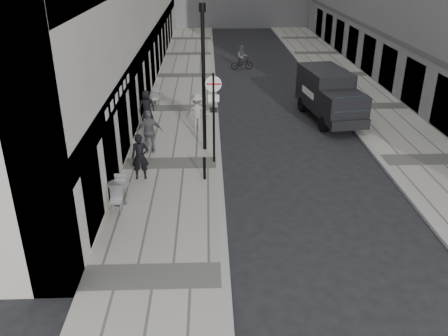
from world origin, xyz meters
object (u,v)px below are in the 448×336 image
Objects in this scene: lamppost at (203,72)px; cyclist at (242,60)px; walking_man at (140,157)px; panel_van at (329,93)px; sign_post at (214,107)px.

lamppost reaches higher than cyclist.
walking_man is 19.59m from cyclist.
walking_man is at bearing -113.18° from cyclist.
walking_man is 11.59m from panel_van.
sign_post is (2.90, 1.52, 1.52)m from walking_man.
lamppost is 8.13m from panel_van.
lamppost is at bearing 45.11° from walking_man.
cyclist is at bearing 80.10° from lamppost.
sign_post is at bearing -105.37° from cyclist.
panel_van is (9.07, 7.20, 0.40)m from walking_man.
lamppost is at bearing 108.83° from sign_post.
panel_van is at bearing 32.88° from lamppost.
walking_man is at bearing -149.13° from sign_post.
cyclist is at bearing 100.24° from panel_van.
sign_post is at bearing -74.27° from lamppost.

